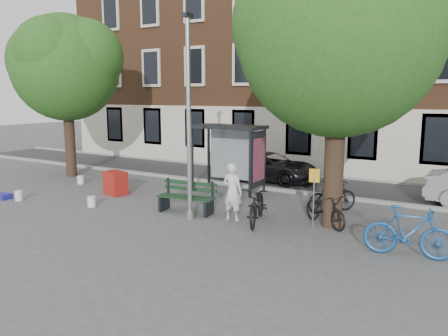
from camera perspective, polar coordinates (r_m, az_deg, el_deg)
The scene contains 22 objects.
ground at distance 13.67m, azimuth -4.44°, elevation -6.59°, with size 90.00×90.00×0.00m, color #4C4C4F.
road at distance 19.63m, azimuth 7.50°, elevation -1.67°, with size 40.00×4.00×0.01m, color #28282B.
curb_near at distance 17.84m, azimuth 4.92°, elevation -2.58°, with size 40.00×0.25×0.12m, color gray.
curb_far at distance 21.44m, azimuth 9.65°, elevation -0.63°, with size 40.00×0.25×0.12m, color gray.
building_row at distance 25.09m, azimuth 13.62°, elevation 16.62°, with size 30.00×8.00×14.00m, color brown.
lamppost at distance 13.18m, azimuth -4.60°, elevation 5.12°, with size 0.28×0.35×6.11m.
tree_right at distance 12.73m, azimuth 14.79°, elevation 17.47°, with size 5.76×5.60×8.20m.
tree_left at distance 21.52m, azimuth -20.23°, elevation 12.75°, with size 5.18×4.86×7.40m.
bus_shelter at distance 17.04m, azimuth 1.84°, elevation 3.22°, with size 2.85×1.45×2.62m.
painter at distance 13.27m, azimuth 1.11°, elevation -3.10°, with size 0.65×0.43×1.78m, color silver.
bench at distance 14.27m, azimuth -4.88°, elevation -4.03°, with size 1.98×0.87×0.99m.
bike_a at distance 13.14m, azimuth 13.09°, elevation -5.27°, with size 0.65×1.87×0.98m, color black.
bike_b at distance 11.22m, azimuth 23.00°, elevation -7.69°, with size 0.58×2.05×1.23m, color #194B8E.
bike_c at distance 13.07m, azimuth 4.40°, elevation -4.75°, with size 0.76×2.18×1.15m, color black.
bike_d at distance 14.63m, azimuth 13.95°, elevation -3.58°, with size 0.51×1.81×1.09m, color black.
car_dark at distance 19.56m, azimuth 5.89°, elevation 0.18°, with size 2.09×4.53×1.26m, color black.
red_stand at distance 17.26m, azimuth -13.99°, elevation -1.92°, with size 0.90×0.60×0.90m, color maroon.
blue_crate at distance 18.06m, azimuth -26.90°, elevation -3.31°, with size 0.55×0.40×0.20m, color navy.
bucket_a at distance 17.53m, azimuth -25.22°, elevation -3.28°, with size 0.28×0.28×0.36m, color silver.
bucket_b at distance 15.65m, azimuth -16.90°, elevation -4.23°, with size 0.28×0.28×0.36m, color silver.
bucket_c at distance 19.78m, azimuth -18.22°, elevation -1.47°, with size 0.28×0.28×0.36m, color silver.
notice_sign at distance 12.75m, azimuth 11.68°, elevation -2.36°, with size 0.29×0.12×1.72m.
Camera 1 is at (7.66, -10.67, 3.79)m, focal length 35.00 mm.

